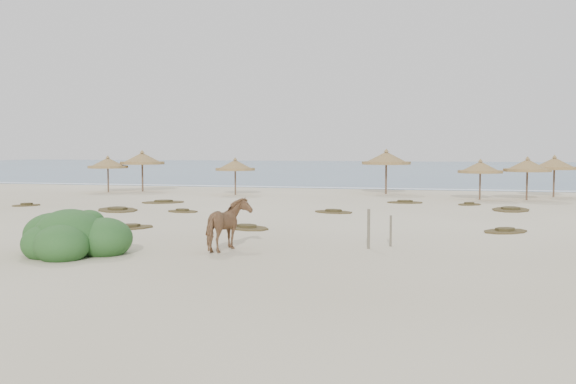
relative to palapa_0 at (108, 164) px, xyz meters
name	(u,v)px	position (x,y,z in m)	size (l,w,h in m)	color
ground	(256,228)	(16.33, -17.29, -2.07)	(160.00, 160.00, 0.00)	beige
ocean	(396,168)	(16.33, 57.71, -2.07)	(200.00, 100.00, 0.01)	#284F79
foam_line	(350,188)	(16.33, 8.71, -2.07)	(70.00, 0.60, 0.01)	white
palapa_0	(108,164)	(0.00, 0.00, 0.00)	(3.32, 3.32, 2.67)	brown
palapa_1	(142,159)	(1.98, 1.46, 0.30)	(3.41, 3.41, 3.06)	brown
palapa_2	(235,166)	(9.75, -0.27, -0.09)	(3.50, 3.50, 2.56)	brown
palapa_3	(386,159)	(19.67, 3.02, 0.37)	(3.86, 3.86, 3.16)	brown
palapa_4	(480,168)	(25.75, -0.63, -0.10)	(3.04, 3.04, 2.55)	brown
palapa_5	(527,166)	(28.54, -0.17, 0.02)	(3.24, 3.24, 2.70)	brown
palapa_6	(554,164)	(30.56, 2.94, 0.07)	(3.58, 3.58, 2.77)	brown
horse	(228,225)	(17.07, -22.86, -1.25)	(0.88, 1.94, 1.64)	#8D6240
fence_post_near	(369,229)	(21.31, -21.40, -1.43)	(0.10, 0.10, 1.28)	#625A49
fence_post_far	(391,231)	(21.96, -20.77, -1.56)	(0.07, 0.07, 1.02)	#625A49
bush	(72,237)	(12.70, -24.65, -1.55)	(3.58, 3.15, 1.60)	#2B5A26
scrub_1	(117,209)	(7.30, -12.02, -2.02)	(3.44, 3.52, 0.16)	brown
scrub_2	(183,211)	(10.87, -11.94, -2.02)	(1.91, 1.48, 0.16)	brown
scrub_3	(333,212)	(18.28, -10.42, -2.02)	(2.34, 1.91, 0.16)	brown
scrub_4	(505,231)	(25.94, -16.11, -2.02)	(2.28, 2.26, 0.16)	brown
scrub_5	(511,209)	(26.98, -7.07, -2.02)	(2.33, 3.14, 0.16)	brown
scrub_6	(163,202)	(7.64, -7.22, -2.02)	(2.99, 2.73, 0.16)	brown
scrub_7	(405,202)	(21.40, -3.97, -2.02)	(2.26, 1.64, 0.16)	brown
scrub_8	(26,205)	(1.11, -10.87, -2.02)	(1.71, 1.86, 0.16)	brown
scrub_9	(247,227)	(15.99, -17.47, -2.02)	(2.55, 2.34, 0.16)	brown
scrub_10	(469,204)	(25.01, -4.45, -2.02)	(1.77, 1.76, 0.16)	brown
scrub_11	(129,227)	(11.37, -18.50, -2.02)	(2.31, 2.40, 0.16)	brown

